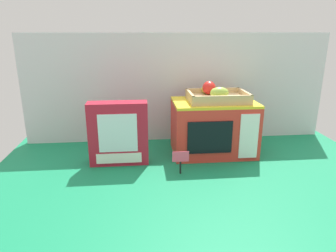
# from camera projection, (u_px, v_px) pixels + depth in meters

# --- Properties ---
(ground_plane) EXTENTS (1.70, 1.70, 0.00)m
(ground_plane) POSITION_uv_depth(u_px,v_px,m) (185.00, 158.00, 1.46)
(ground_plane) COLOR #147A4C
(ground_plane) RESTS_ON ground
(display_back_panel) EXTENTS (1.61, 0.03, 0.57)m
(display_back_panel) POSITION_uv_depth(u_px,v_px,m) (178.00, 88.00, 1.65)
(display_back_panel) COLOR silver
(display_back_panel) RESTS_ON ground
(toy_microwave) EXTENTS (0.39, 0.26, 0.26)m
(toy_microwave) POSITION_uv_depth(u_px,v_px,m) (213.00, 127.00, 1.49)
(toy_microwave) COLOR red
(toy_microwave) RESTS_ON ground
(food_groups_crate) EXTENTS (0.28, 0.21, 0.09)m
(food_groups_crate) POSITION_uv_depth(u_px,v_px,m) (216.00, 95.00, 1.45)
(food_groups_crate) COLOR tan
(food_groups_crate) RESTS_ON toy_microwave
(cookie_set_box) EXTENTS (0.26, 0.08, 0.28)m
(cookie_set_box) POSITION_uv_depth(u_px,v_px,m) (118.00, 134.00, 1.36)
(cookie_set_box) COLOR #B2192D
(cookie_set_box) RESTS_ON ground
(price_sign) EXTENTS (0.07, 0.01, 0.10)m
(price_sign) POSITION_uv_depth(u_px,v_px,m) (181.00, 159.00, 1.28)
(price_sign) COLOR black
(price_sign) RESTS_ON ground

